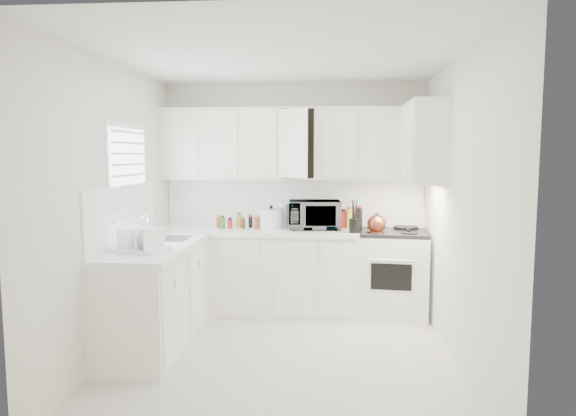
# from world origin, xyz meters

# --- Properties ---
(floor) EXTENTS (3.20, 3.20, 0.00)m
(floor) POSITION_xyz_m (0.00, 0.00, 0.00)
(floor) COLOR silver
(floor) RESTS_ON ground
(ceiling) EXTENTS (3.20, 3.20, 0.00)m
(ceiling) POSITION_xyz_m (0.00, 0.00, 2.60)
(ceiling) COLOR white
(ceiling) RESTS_ON ground
(wall_back) EXTENTS (3.00, 0.00, 3.00)m
(wall_back) POSITION_xyz_m (0.00, 1.60, 1.30)
(wall_back) COLOR white
(wall_back) RESTS_ON ground
(wall_front) EXTENTS (3.00, 0.00, 3.00)m
(wall_front) POSITION_xyz_m (0.00, -1.60, 1.30)
(wall_front) COLOR white
(wall_front) RESTS_ON ground
(wall_left) EXTENTS (0.00, 3.20, 3.20)m
(wall_left) POSITION_xyz_m (-1.50, 0.00, 1.30)
(wall_left) COLOR white
(wall_left) RESTS_ON ground
(wall_right) EXTENTS (0.00, 3.20, 3.20)m
(wall_right) POSITION_xyz_m (1.50, 0.00, 1.30)
(wall_right) COLOR white
(wall_right) RESTS_ON ground
(window_blinds) EXTENTS (0.06, 0.96, 1.06)m
(window_blinds) POSITION_xyz_m (-1.48, 0.35, 1.55)
(window_blinds) COLOR white
(window_blinds) RESTS_ON wall_left
(lower_cabinets_back) EXTENTS (2.22, 0.60, 0.90)m
(lower_cabinets_back) POSITION_xyz_m (-0.39, 1.30, 0.45)
(lower_cabinets_back) COLOR white
(lower_cabinets_back) RESTS_ON floor
(lower_cabinets_left) EXTENTS (0.60, 1.60, 0.90)m
(lower_cabinets_left) POSITION_xyz_m (-1.20, 0.20, 0.45)
(lower_cabinets_left) COLOR white
(lower_cabinets_left) RESTS_ON floor
(countertop_back) EXTENTS (2.24, 0.64, 0.05)m
(countertop_back) POSITION_xyz_m (-0.39, 1.29, 0.93)
(countertop_back) COLOR white
(countertop_back) RESTS_ON lower_cabinets_back
(countertop_left) EXTENTS (0.64, 1.62, 0.05)m
(countertop_left) POSITION_xyz_m (-1.19, 0.20, 0.93)
(countertop_left) COLOR white
(countertop_left) RESTS_ON lower_cabinets_left
(backsplash_back) EXTENTS (2.98, 0.02, 0.55)m
(backsplash_back) POSITION_xyz_m (0.00, 1.59, 1.23)
(backsplash_back) COLOR white
(backsplash_back) RESTS_ON wall_back
(backsplash_left) EXTENTS (0.02, 1.60, 0.55)m
(backsplash_left) POSITION_xyz_m (-1.49, 0.20, 1.23)
(backsplash_left) COLOR white
(backsplash_left) RESTS_ON wall_left
(upper_cabinets_back) EXTENTS (3.00, 0.33, 0.80)m
(upper_cabinets_back) POSITION_xyz_m (0.00, 1.44, 1.50)
(upper_cabinets_back) COLOR white
(upper_cabinets_back) RESTS_ON wall_back
(upper_cabinets_right) EXTENTS (0.33, 0.90, 0.80)m
(upper_cabinets_right) POSITION_xyz_m (1.33, 0.82, 1.50)
(upper_cabinets_right) COLOR white
(upper_cabinets_right) RESTS_ON wall_right
(sink) EXTENTS (0.42, 0.38, 0.30)m
(sink) POSITION_xyz_m (-1.19, 0.55, 1.07)
(sink) COLOR gray
(sink) RESTS_ON countertop_left
(stove) EXTENTS (0.85, 0.72, 1.21)m
(stove) POSITION_xyz_m (1.10, 1.29, 0.60)
(stove) COLOR white
(stove) RESTS_ON floor
(tea_kettle) EXTENTS (0.29, 0.26, 0.23)m
(tea_kettle) POSITION_xyz_m (0.92, 1.13, 1.06)
(tea_kettle) COLOR maroon
(tea_kettle) RESTS_ON stove
(frying_pan) EXTENTS (0.30, 0.49, 0.04)m
(frying_pan) POSITION_xyz_m (1.28, 1.45, 0.97)
(frying_pan) COLOR black
(frying_pan) RESTS_ON stove
(microwave) EXTENTS (0.59, 0.36, 0.39)m
(microwave) POSITION_xyz_m (0.25, 1.34, 1.14)
(microwave) COLOR gray
(microwave) RESTS_ON countertop_back
(rice_cooker) EXTENTS (0.32, 0.32, 0.26)m
(rice_cooker) POSITION_xyz_m (-0.24, 1.31, 1.08)
(rice_cooker) COLOR white
(rice_cooker) RESTS_ON countertop_back
(paper_towel) EXTENTS (0.12, 0.12, 0.27)m
(paper_towel) POSITION_xyz_m (-0.11, 1.48, 1.08)
(paper_towel) COLOR white
(paper_towel) RESTS_ON countertop_back
(utensil_crock) EXTENTS (0.14, 0.14, 0.36)m
(utensil_crock) POSITION_xyz_m (0.68, 1.08, 1.13)
(utensil_crock) COLOR black
(utensil_crock) RESTS_ON countertop_back
(dish_rack) EXTENTS (0.50, 0.43, 0.24)m
(dish_rack) POSITION_xyz_m (-1.22, -0.12, 1.07)
(dish_rack) COLOR white
(dish_rack) RESTS_ON countertop_left
(spice_left_0) EXTENTS (0.06, 0.06, 0.13)m
(spice_left_0) POSITION_xyz_m (-0.85, 1.42, 1.02)
(spice_left_0) COLOR #9F462B
(spice_left_0) RESTS_ON countertop_back
(spice_left_1) EXTENTS (0.06, 0.06, 0.13)m
(spice_left_1) POSITION_xyz_m (-0.78, 1.33, 1.02)
(spice_left_1) COLOR #27762F
(spice_left_1) RESTS_ON countertop_back
(spice_left_2) EXTENTS (0.06, 0.06, 0.13)m
(spice_left_2) POSITION_xyz_m (-0.70, 1.42, 1.02)
(spice_left_2) COLOR red
(spice_left_2) RESTS_ON countertop_back
(spice_left_3) EXTENTS (0.06, 0.06, 0.13)m
(spice_left_3) POSITION_xyz_m (-0.62, 1.33, 1.02)
(spice_left_3) COLOR #BCCD30
(spice_left_3) RESTS_ON countertop_back
(spice_left_4) EXTENTS (0.06, 0.06, 0.13)m
(spice_left_4) POSITION_xyz_m (-0.55, 1.42, 1.02)
(spice_left_4) COLOR #512D17
(spice_left_4) RESTS_ON countertop_back
(spice_left_5) EXTENTS (0.06, 0.06, 0.13)m
(spice_left_5) POSITION_xyz_m (-0.47, 1.33, 1.02)
(spice_left_5) COLOR black
(spice_left_5) RESTS_ON countertop_back
(spice_left_6) EXTENTS (0.06, 0.06, 0.13)m
(spice_left_6) POSITION_xyz_m (-0.40, 1.42, 1.02)
(spice_left_6) COLOR #9F462B
(spice_left_6) RESTS_ON countertop_back
(sauce_right_0) EXTENTS (0.06, 0.06, 0.19)m
(sauce_right_0) POSITION_xyz_m (0.58, 1.46, 1.05)
(sauce_right_0) COLOR red
(sauce_right_0) RESTS_ON countertop_back
(sauce_right_1) EXTENTS (0.06, 0.06, 0.19)m
(sauce_right_1) POSITION_xyz_m (0.64, 1.40, 1.05)
(sauce_right_1) COLOR #BCCD30
(sauce_right_1) RESTS_ON countertop_back
(sauce_right_2) EXTENTS (0.06, 0.06, 0.19)m
(sauce_right_2) POSITION_xyz_m (0.69, 1.46, 1.05)
(sauce_right_2) COLOR #512D17
(sauce_right_2) RESTS_ON countertop_back
(sauce_right_3) EXTENTS (0.06, 0.06, 0.19)m
(sauce_right_3) POSITION_xyz_m (0.74, 1.40, 1.05)
(sauce_right_3) COLOR black
(sauce_right_3) RESTS_ON countertop_back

